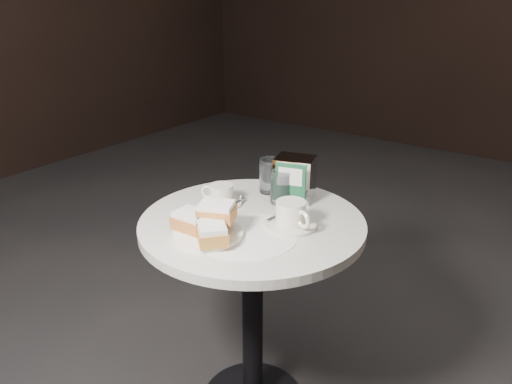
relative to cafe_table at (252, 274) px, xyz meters
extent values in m
cylinder|color=black|center=(0.00, 0.00, -0.18)|extent=(0.07, 0.07, 0.70)
cylinder|color=white|center=(0.00, 0.00, 0.18)|extent=(0.70, 0.70, 0.03)
cylinder|color=white|center=(0.05, -0.10, 0.20)|extent=(0.40, 0.40, 0.00)
cylinder|color=white|center=(-0.03, -0.17, 0.21)|extent=(0.25, 0.25, 0.01)
cube|color=#C0753B|center=(-0.09, -0.18, 0.23)|extent=(0.10, 0.08, 0.04)
cube|color=white|center=(-0.09, -0.18, 0.26)|extent=(0.10, 0.08, 0.01)
cube|color=#C58B3C|center=(0.01, -0.20, 0.23)|extent=(0.13, 0.13, 0.04)
cube|color=white|center=(0.01, -0.20, 0.26)|extent=(0.12, 0.12, 0.01)
cube|color=#D58341|center=(-0.02, -0.14, 0.26)|extent=(0.13, 0.11, 0.04)
cube|color=white|center=(-0.02, -0.14, 0.29)|extent=(0.12, 0.10, 0.01)
cylinder|color=silver|center=(-0.15, 0.03, 0.20)|extent=(0.17, 0.17, 0.01)
cylinder|color=silver|center=(-0.15, 0.03, 0.24)|extent=(0.10, 0.10, 0.06)
cylinder|color=#89674A|center=(-0.15, 0.03, 0.26)|extent=(0.09, 0.09, 0.00)
torus|color=silver|center=(-0.20, 0.02, 0.24)|extent=(0.05, 0.03, 0.05)
cube|color=#BBBBBF|center=(-0.10, 0.05, 0.21)|extent=(0.02, 0.09, 0.00)
sphere|color=#B9B9BE|center=(-0.12, 0.09, 0.21)|extent=(0.02, 0.02, 0.02)
cylinder|color=silver|center=(0.12, 0.03, 0.20)|extent=(0.20, 0.20, 0.01)
cylinder|color=white|center=(0.12, 0.03, 0.24)|extent=(0.12, 0.12, 0.07)
cylinder|color=#966752|center=(0.12, 0.03, 0.27)|extent=(0.11, 0.11, 0.00)
torus|color=white|center=(0.18, 0.01, 0.24)|extent=(0.06, 0.03, 0.06)
cube|color=#BBBCC0|center=(0.07, 0.05, 0.21)|extent=(0.02, 0.11, 0.00)
sphere|color=#B6B6BB|center=(0.09, 0.10, 0.22)|extent=(0.02, 0.02, 0.02)
cylinder|color=white|center=(-0.08, 0.22, 0.26)|extent=(0.09, 0.09, 0.12)
cylinder|color=white|center=(-0.08, 0.22, 0.25)|extent=(0.08, 0.08, 0.10)
cylinder|color=white|center=(0.00, 0.16, 0.25)|extent=(0.09, 0.09, 0.11)
cylinder|color=white|center=(0.00, 0.16, 0.25)|extent=(0.08, 0.08, 0.10)
cube|color=silver|center=(0.02, 0.21, 0.27)|extent=(0.15, 0.13, 0.15)
cube|color=#185735|center=(0.03, 0.16, 0.28)|extent=(0.10, 0.03, 0.13)
cube|color=white|center=(0.03, 0.16, 0.30)|extent=(0.08, 0.02, 0.06)
camera|label=1|loc=(0.83, -1.12, 0.86)|focal=35.00mm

